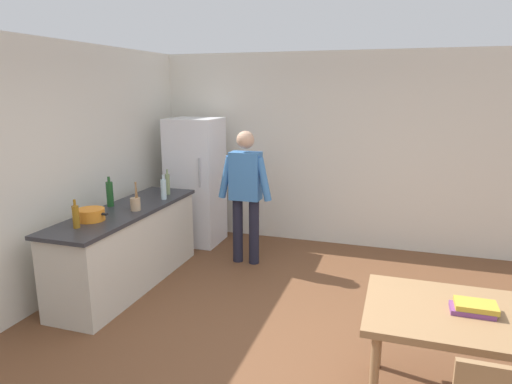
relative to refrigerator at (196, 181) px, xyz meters
name	(u,v)px	position (x,y,z in m)	size (l,w,h in m)	color
ground_plane	(280,352)	(1.90, -2.40, -0.90)	(14.00, 14.00, 0.00)	brown
wall_back	(336,150)	(1.90, 0.60, 0.45)	(6.40, 0.12, 2.70)	silver
wall_left	(36,176)	(-0.70, -2.20, 0.45)	(0.12, 5.60, 2.70)	silver
kitchen_counter	(128,247)	(-0.10, -1.60, -0.45)	(0.64, 2.20, 0.90)	beige
refrigerator	(196,181)	(0.00, 0.00, 0.00)	(0.70, 0.67, 1.80)	white
person	(246,189)	(0.95, -0.55, 0.08)	(0.70, 0.22, 1.70)	#1E1E2D
dining_table	(472,324)	(3.30, -2.70, -0.23)	(1.40, 0.90, 0.75)	#9E754C
cooking_pot	(91,215)	(-0.17, -2.09, 0.06)	(0.40, 0.28, 0.12)	orange
utensil_jar	(135,203)	(0.05, -1.62, 0.08)	(0.11, 0.11, 0.32)	tan
bottle_water_clear	(163,189)	(0.09, -1.08, 0.13)	(0.07, 0.07, 0.30)	silver
bottle_wine_green	(110,194)	(-0.32, -1.55, 0.15)	(0.08, 0.08, 0.34)	#1E5123
bottle_oil_amber	(76,216)	(-0.14, -2.34, 0.12)	(0.06, 0.06, 0.28)	#996619
bottle_vinegar_tall	(168,184)	(0.01, -0.84, 0.14)	(0.06, 0.06, 0.32)	gray
book_stack	(474,308)	(3.30, -2.69, -0.12)	(0.29, 0.18, 0.07)	#753D7F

